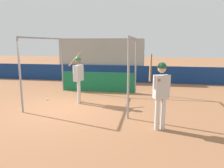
# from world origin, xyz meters

# --- Properties ---
(ground_plane) EXTENTS (60.00, 60.00, 0.00)m
(ground_plane) POSITION_xyz_m (0.00, 0.00, 0.00)
(ground_plane) COLOR #9E6642
(outfield_wall) EXTENTS (24.00, 0.12, 1.03)m
(outfield_wall) POSITION_xyz_m (0.00, 5.99, 0.52)
(outfield_wall) COLOR navy
(outfield_wall) RESTS_ON ground
(bleacher_section) EXTENTS (5.40, 3.20, 2.71)m
(bleacher_section) POSITION_xyz_m (-0.00, 7.66, 1.35)
(bleacher_section) COLOR #9E9E99
(bleacher_section) RESTS_ON ground
(batting_cage) EXTENTS (3.80, 3.80, 2.65)m
(batting_cage) POSITION_xyz_m (0.58, 2.32, 1.16)
(batting_cage) COLOR gray
(batting_cage) RESTS_ON ground
(player_batter) EXTENTS (0.58, 0.98, 2.05)m
(player_batter) POSITION_xyz_m (0.28, 0.92, 1.17)
(player_batter) COLOR silver
(player_batter) RESTS_ON ground
(player_waiting) EXTENTS (0.60, 0.58, 2.14)m
(player_waiting) POSITION_xyz_m (3.42, -1.43, 1.17)
(player_waiting) COLOR silver
(player_waiting) RESTS_ON ground
(baseball) EXTENTS (0.07, 0.07, 0.07)m
(baseball) POSITION_xyz_m (-1.21, 1.07, 0.04)
(baseball) COLOR white
(baseball) RESTS_ON ground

